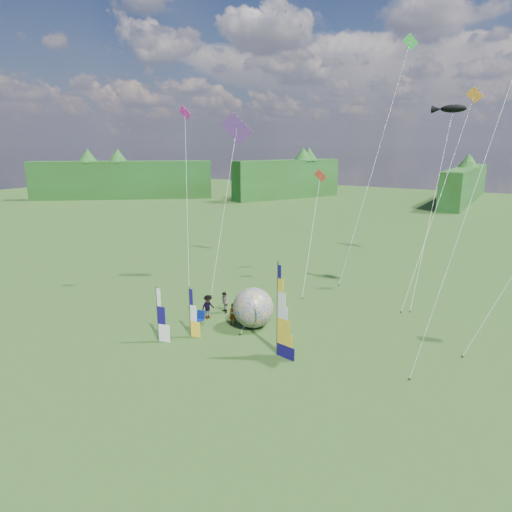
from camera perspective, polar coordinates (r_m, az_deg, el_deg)
The scene contains 18 objects.
ground at distance 26.47m, azimuth -2.77°, elevation -13.74°, with size 220.00×220.00×0.00m, color #365623.
treeline_ring at distance 24.86m, azimuth -2.88°, elevation -5.55°, with size 210.00×210.00×8.00m, color #1C5922, non-canonical shape.
feather_banner_main at distance 26.76m, azimuth 2.68°, elevation -6.85°, with size 1.50×0.10×5.59m, color #120C53, non-canonical shape.
side_banner_left at distance 29.95m, azimuth -8.25°, elevation -7.04°, with size 0.92×0.10×3.27m, color yellow, non-canonical shape.
side_banner_far at distance 29.59m, azimuth -12.22°, elevation -7.21°, with size 1.04×0.10×3.54m, color white, non-canonical shape.
bol_inflatable at distance 31.23m, azimuth -0.36°, elevation -6.48°, with size 2.78×2.78×2.78m, color #0032A3.
spectator_a at distance 31.80m, azimuth -2.86°, elevation -7.30°, with size 0.57×0.37×1.55m, color #66594C.
spectator_b at distance 33.98m, azimuth -4.00°, elevation -5.83°, with size 0.78×0.39×1.61m, color #66594C.
spectator_c at distance 33.05m, azimuth -6.03°, elevation -6.33°, with size 1.13×0.42×1.75m, color #66594C.
spectator_d at distance 33.34m, azimuth 0.03°, elevation -6.04°, with size 1.04×0.43×1.78m, color #66594C.
camp_chair at distance 31.87m, azimuth -7.16°, elevation -7.80°, with size 0.62×0.62×1.07m, color #041561, non-canonical shape.
kite_whale at distance 40.18m, azimuth 21.40°, elevation 7.36°, with size 3.13×14.83×16.67m, color black, non-canonical shape.
kite_rainbow_delta at distance 39.60m, azimuth -4.00°, elevation 7.71°, with size 7.04×12.10×16.00m, color #C92042, non-canonical shape.
kite_parafoil at distance 26.41m, azimuth 25.59°, elevation 8.58°, with size 6.98×9.88×20.88m, color #B31D09, non-canonical shape.
small_kite_red at distance 39.53m, azimuth 7.01°, elevation 3.54°, with size 3.97×9.25×10.42m, color #D5402C, non-canonical shape.
small_kite_orange at distance 38.37m, azimuth 22.00°, elevation 7.39°, with size 4.37×11.70×17.14m, color orange, non-canonical shape.
small_kite_pink at distance 36.90m, azimuth -8.63°, elevation 6.93°, with size 6.35×7.45×15.75m, color #E821A9, non-canonical shape.
small_kite_green at distance 43.84m, azimuth 14.78°, elevation 12.30°, with size 4.46×12.87×22.72m, color green, non-canonical shape.
Camera 1 is at (13.32, -19.28, 12.31)m, focal length 32.00 mm.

